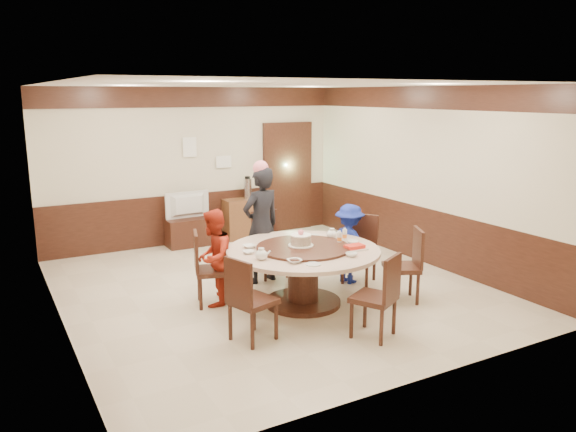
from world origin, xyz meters
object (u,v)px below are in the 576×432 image
person_blue (349,244)px  shrimp_platter (355,247)px  person_red (214,258)px  birthday_cake (301,240)px  banquet_table (303,265)px  person_standing (261,225)px  side_cabinet (245,218)px  thermos (248,189)px  television (189,205)px  tv_stand (190,232)px

person_blue → shrimp_platter: bearing=129.8°
person_red → birthday_cake: 1.14m
shrimp_platter → banquet_table: bearing=146.7°
banquet_table → person_standing: (-0.06, 1.08, 0.31)m
shrimp_platter → person_blue: bearing=58.5°
person_standing → person_blue: 1.29m
banquet_table → shrimp_platter: 0.70m
birthday_cake → shrimp_platter: bearing=-36.0°
shrimp_platter → side_cabinet: bearing=86.2°
birthday_cake → thermos: bearing=75.8°
person_standing → thermos: person_standing is taller
person_red → side_cabinet: person_red is taller
shrimp_platter → side_cabinet: shrimp_platter is taller
birthday_cake → side_cabinet: size_ratio=0.41×
person_red → person_blue: size_ratio=1.09×
person_standing → television: 2.43m
banquet_table → person_red: 1.15m
side_cabinet → person_standing: bearing=-109.4°
person_red → side_cabinet: size_ratio=1.57×
person_standing → shrimp_platter: 1.56m
birthday_cake → tv_stand: bearing=94.8°
person_red → tv_stand: bearing=-154.8°
television → side_cabinet: 1.16m
person_red → thermos: (1.87, 2.96, 0.31)m
person_standing → tv_stand: 2.50m
birthday_cake → side_cabinet: (0.81, 3.48, -0.48)m
side_cabinet → thermos: size_ratio=2.11×
person_blue → birthday_cake: person_blue is taller
thermos → tv_stand: bearing=-178.5°
television → thermos: 1.19m
tv_stand → television: bearing=0.0°
tv_stand → person_standing: bearing=-84.3°
side_cabinet → person_blue: bearing=-85.7°
banquet_table → birthday_cake: 0.33m
banquet_table → person_red: bearing=150.6°
person_blue → birthday_cake: (-1.04, -0.39, 0.28)m
banquet_table → person_blue: (1.03, 0.44, 0.04)m
person_blue → side_cabinet: 3.10m
person_standing → person_blue: size_ratio=1.46×
birthday_cake → banquet_table: bearing=-77.5°
side_cabinet → shrimp_platter: bearing=-93.8°
person_blue → television: bearing=4.9°
side_cabinet → thermos: 0.57m
birthday_cake → shrimp_platter: (0.55, -0.40, -0.08)m
person_blue → tv_stand: size_ratio=1.35×
birthday_cake → tv_stand: (-0.29, 3.45, -0.61)m
tv_stand → thermos: (1.17, 0.03, 0.69)m
person_standing → tv_stand: size_ratio=1.98×
person_red → person_standing: bearing=157.5°
banquet_table → person_red: size_ratio=1.56×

